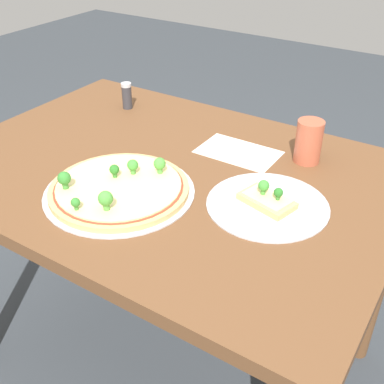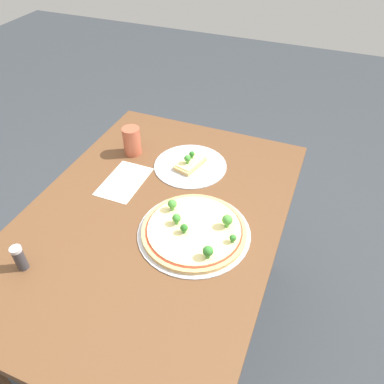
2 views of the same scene
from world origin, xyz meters
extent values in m
plane|color=#33383D|center=(0.00, 0.00, 0.00)|extent=(8.00, 8.00, 0.00)
cube|color=brown|center=(0.00, 0.00, 0.75)|extent=(1.22, 0.86, 0.04)
cylinder|color=brown|center=(-0.55, -0.37, 0.37)|extent=(0.06, 0.06, 0.74)
cylinder|color=brown|center=(-0.55, 0.37, 0.37)|extent=(0.06, 0.06, 0.74)
cylinder|color=#B7B7BC|center=(0.02, 0.16, 0.77)|extent=(0.37, 0.37, 0.00)
cylinder|color=tan|center=(0.02, 0.16, 0.78)|extent=(0.34, 0.34, 0.01)
cylinder|color=#B73823|center=(0.02, 0.16, 0.79)|extent=(0.32, 0.32, 0.00)
cylinder|color=#F4DB8E|center=(0.02, 0.16, 0.79)|extent=(0.31, 0.31, 0.00)
sphere|color=#479338|center=(-0.03, 0.06, 0.82)|extent=(0.03, 0.03, 0.03)
cylinder|color=#51973E|center=(-0.03, 0.06, 0.80)|extent=(0.01, 0.01, 0.01)
sphere|color=#479338|center=(-0.02, 0.26, 0.83)|extent=(0.03, 0.03, 0.03)
cylinder|color=#51973E|center=(-0.02, 0.26, 0.80)|extent=(0.02, 0.02, 0.02)
sphere|color=#337A2D|center=(0.12, 0.25, 0.82)|extent=(0.03, 0.03, 0.03)
cylinder|color=#3F8136|center=(0.12, 0.25, 0.80)|extent=(0.01, 0.01, 0.01)
sphere|color=#286B23|center=(0.05, 0.14, 0.82)|extent=(0.03, 0.03, 0.03)
cylinder|color=#37742D|center=(0.05, 0.14, 0.80)|extent=(0.01, 0.01, 0.01)
sphere|color=#337A2D|center=(0.04, 0.30, 0.81)|extent=(0.02, 0.02, 0.02)
cylinder|color=#3F8136|center=(0.04, 0.30, 0.80)|extent=(0.01, 0.01, 0.01)
sphere|color=#3D8933|center=(0.03, 0.10, 0.82)|extent=(0.03, 0.03, 0.03)
cylinder|color=#488E3A|center=(0.03, 0.10, 0.80)|extent=(0.01, 0.01, 0.01)
cylinder|color=#B7B7BC|center=(-0.31, 0.02, 0.77)|extent=(0.29, 0.29, 0.00)
cube|color=tan|center=(-0.30, 0.02, 0.78)|extent=(0.14, 0.10, 0.02)
cube|color=#F4DB8E|center=(-0.30, 0.02, 0.79)|extent=(0.12, 0.09, 0.00)
sphere|color=#286B23|center=(-0.33, 0.01, 0.81)|extent=(0.02, 0.02, 0.02)
cylinder|color=#37742D|center=(-0.33, 0.01, 0.80)|extent=(0.01, 0.01, 0.01)
sphere|color=#3D8933|center=(-0.29, 0.01, 0.82)|extent=(0.03, 0.03, 0.03)
cylinder|color=#488E3A|center=(-0.29, 0.01, 0.80)|extent=(0.01, 0.01, 0.01)
cylinder|color=#AD5138|center=(-0.30, -0.24, 0.83)|extent=(0.07, 0.07, 0.12)
cylinder|color=#333338|center=(0.34, -0.26, 0.81)|extent=(0.03, 0.03, 0.08)
cylinder|color=#B2B2B7|center=(0.34, -0.26, 0.85)|extent=(0.03, 0.03, 0.01)
cube|color=silver|center=(-0.12, -0.18, 0.77)|extent=(0.22, 0.14, 0.00)
camera|label=1|loc=(-0.66, 0.90, 1.42)|focal=45.00mm
camera|label=2|loc=(0.80, 0.47, 1.69)|focal=35.00mm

